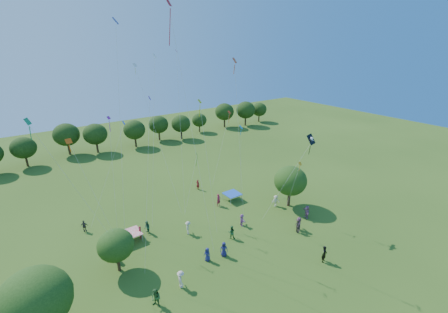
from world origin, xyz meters
TOP-DOWN VIEW (x-y plane):
  - near_tree_west at (-18.30, 12.31)m, footprint 5.25×5.25m
  - near_tree_north at (-11.16, 16.94)m, footprint 3.59×3.59m
  - near_tree_east at (12.78, 15.94)m, footprint 4.57×4.57m
  - treeline at (-1.73, 55.43)m, footprint 88.01×8.77m
  - tent_red_stripe at (-8.41, 21.09)m, footprint 2.20×2.20m
  - tent_blue at (7.15, 21.92)m, footprint 2.20×2.20m
  - man_in_black at (7.05, 5.53)m, footprint 0.85×0.72m
  - crowd_person_0 at (-11.20, 18.89)m, footprint 1.00×0.90m
  - crowd_person_1 at (4.55, 21.70)m, footprint 0.79×0.60m
  - crowd_person_2 at (-6.33, 21.32)m, footprint 0.45×0.83m
  - crowd_person_3 at (-2.29, 18.32)m, footprint 1.05×1.22m
  - crowd_person_5 at (9.30, 11.03)m, footprint 1.59×1.67m
  - crowd_person_6 at (-1.10, 12.48)m, footprint 0.98×0.85m
  - crowd_person_7 at (-7.42, 20.84)m, footprint 0.39×0.61m
  - crowd_person_8 at (1.50, 14.56)m, footprint 0.93×0.86m
  - crowd_person_9 at (-7.04, 11.21)m, footprint 0.81×1.30m
  - crowd_person_10 at (-12.48, 26.22)m, footprint 0.99×0.77m
  - crowd_person_11 at (12.35, 12.31)m, footprint 1.37×1.74m
  - crowd_person_12 at (-2.98, 12.90)m, footprint 0.72×0.89m
  - crowd_person_13 at (4.82, 27.90)m, footprint 0.61×0.73m
  - crowd_person_14 at (-9.86, 10.49)m, footprint 0.90×1.05m
  - crowd_person_15 at (11.14, 16.91)m, footprint 1.22×1.00m
  - crowd_person_16 at (8.82, 10.75)m, footprint 0.76×1.09m
  - crowd_person_17 at (4.19, 15.94)m, footprint 0.96×1.60m
  - pirate_kite at (11.57, 12.33)m, footprint 6.54×2.13m
  - red_high_kite at (-3.95, 15.30)m, footprint 2.24×3.87m
  - small_kite_0 at (0.15, 23.72)m, footprint 2.21×4.17m
  - small_kite_1 at (-12.82, 17.03)m, footprint 3.39×0.39m
  - small_kite_2 at (11.00, 13.32)m, footprint 0.53×1.60m
  - small_kite_3 at (-14.88, 17.83)m, footprint 5.86×1.29m
  - small_kite_4 at (-7.15, 27.13)m, footprint 6.64×3.72m
  - small_kite_5 at (-7.71, 15.01)m, footprint 3.03×2.28m
  - small_kite_6 at (-4.38, 20.88)m, footprint 2.44×0.64m
  - small_kite_7 at (5.43, 18.01)m, footprint 2.22×2.43m
  - small_kite_8 at (9.57, 26.74)m, footprint 4.47×1.61m
  - small_kite_9 at (2.26, 14.86)m, footprint 1.88×0.64m
  - small_kite_10 at (-0.79, 16.56)m, footprint 0.99×2.22m
  - small_kite_11 at (0.37, 20.74)m, footprint 2.39×0.56m
  - small_kite_12 at (-8.65, 17.93)m, footprint 2.37×1.41m
  - small_kite_13 at (-8.78, 23.09)m, footprint 1.88×3.48m
  - small_kite_14 at (-3.10, 25.80)m, footprint 2.17×6.83m

SIDE VIEW (x-z plane):
  - crowd_person_10 at x=-12.48m, z-range 0.00..1.54m
  - crowd_person_12 at x=-2.98m, z-range 0.00..1.58m
  - crowd_person_17 at x=4.19m, z-range 0.00..1.61m
  - crowd_person_7 at x=-7.42m, z-range 0.00..1.63m
  - crowd_person_2 at x=-6.33m, z-range 0.00..1.67m
  - crowd_person_13 at x=4.82m, z-range 0.00..1.67m
  - crowd_person_8 at x=1.50m, z-range 0.00..1.68m
  - crowd_person_16 at x=8.82m, z-range 0.00..1.69m
  - crowd_person_15 at x=11.14m, z-range 0.00..1.71m
  - crowd_person_3 at x=-2.29m, z-range 0.00..1.73m
  - crowd_person_6 at x=-1.10m, z-range 0.00..1.74m
  - crowd_person_0 at x=-11.20m, z-range 0.00..1.79m
  - crowd_person_11 at x=12.35m, z-range 0.00..1.79m
  - crowd_person_5 at x=9.30m, z-range 0.00..1.82m
  - crowd_person_9 at x=-7.04m, z-range 0.00..1.84m
  - crowd_person_14 at x=-9.86m, z-range 0.00..1.87m
  - crowd_person_1 at x=4.55m, z-range 0.00..1.87m
  - man_in_black at x=7.05m, z-range 0.00..1.95m
  - tent_red_stripe at x=-8.41m, z-range 0.49..1.59m
  - tent_blue at x=7.15m, z-range 0.49..1.59m
  - near_tree_north at x=-11.16m, z-range 0.74..5.47m
  - near_tree_east at x=12.78m, z-range 0.93..6.94m
  - treeline at x=-1.73m, z-range 0.70..7.48m
  - near_tree_west at x=-18.30m, z-range 0.96..7.63m
  - small_kite_2 at x=11.00m, z-range 3.50..10.27m
  - small_kite_11 at x=0.37m, z-range 3.78..11.77m
  - small_kite_4 at x=-7.15m, z-range 4.10..15.51m
  - small_kite_8 at x=9.57m, z-range 4.64..15.53m
  - small_kite_7 at x=5.43m, z-range 4.83..16.25m
  - small_kite_13 at x=-8.78m, z-range 4.42..17.60m
  - pirate_kite at x=11.57m, z-range 5.83..16.21m
  - small_kite_1 at x=-12.82m, z-range 4.75..18.05m
  - small_kite_5 at x=-7.71m, z-range 4.00..20.33m
  - small_kite_10 at x=-0.79m, z-range 5.30..20.53m
  - small_kite_3 at x=-14.88m, z-range 5.62..20.80m
  - small_kite_0 at x=0.15m, z-range 4.42..24.32m
  - small_kite_14 at x=-3.10m, z-range 5.47..23.81m
  - small_kite_6 at x=-4.38m, z-range 5.21..24.85m
  - small_kite_9 at x=2.26m, z-range 6.61..25.90m
  - small_kite_12 at x=-8.65m, z-range 7.36..30.01m
  - red_high_kite at x=-3.95m, z-range 8.28..32.39m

